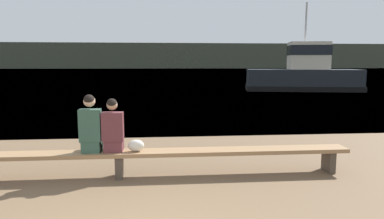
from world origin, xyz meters
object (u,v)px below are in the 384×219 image
(tugboat_red, at_px, (303,75))
(shopping_bag, at_px, (136,146))
(person_right, at_px, (113,129))
(bench_main, at_px, (119,156))
(person_left, at_px, (91,127))

(tugboat_red, bearing_deg, shopping_bag, 161.00)
(person_right, bearing_deg, tugboat_red, 58.66)
(tugboat_red, bearing_deg, bench_main, 160.28)
(bench_main, bearing_deg, person_left, 179.27)
(bench_main, height_order, shopping_bag, shopping_bag)
(shopping_bag, relative_size, tugboat_red, 0.03)
(bench_main, bearing_deg, tugboat_red, 58.88)
(bench_main, xyz_separation_m, person_right, (-0.10, 0.01, 0.50))
(shopping_bag, bearing_deg, bench_main, 176.19)
(person_left, xyz_separation_m, tugboat_red, (12.05, 19.15, 0.20))
(person_left, bearing_deg, person_right, 0.39)
(bench_main, distance_m, person_left, 0.73)
(person_right, distance_m, shopping_bag, 0.51)
(person_left, xyz_separation_m, person_right, (0.39, 0.00, -0.04))
(shopping_bag, bearing_deg, tugboat_red, 59.60)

